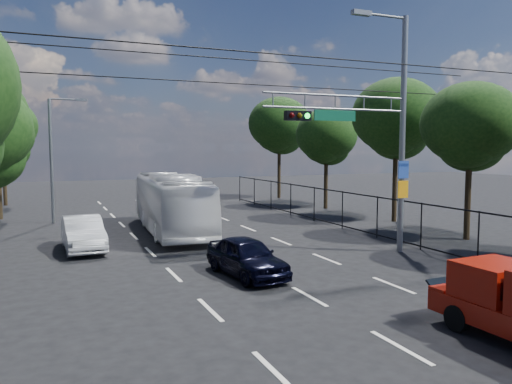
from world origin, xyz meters
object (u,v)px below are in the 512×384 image
navy_hatchback (247,257)px  white_bus (171,203)px  signal_mast (378,123)px  white_van (83,233)px

navy_hatchback → white_bus: white_bus is taller
navy_hatchback → signal_mast: bearing=4.3°
navy_hatchback → white_van: size_ratio=0.90×
signal_mast → white_bus: size_ratio=0.90×
white_bus → white_van: (-4.51, -3.05, -0.77)m
signal_mast → white_bus: (-6.28, 8.58, -3.77)m
signal_mast → white_van: 12.94m
navy_hatchback → white_van: (-4.72, 6.63, 0.05)m
white_bus → signal_mast: bearing=-49.7°
white_van → navy_hatchback: bearing=-56.4°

